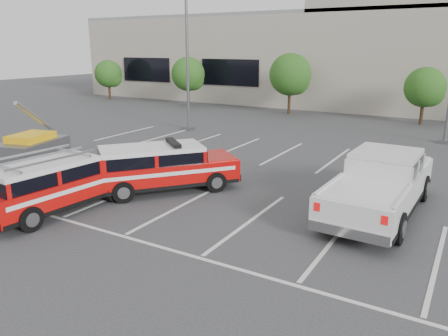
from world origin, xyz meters
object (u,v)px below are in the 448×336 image
Objects in this scene: light_pole_left at (187,49)px; tree_far_left at (109,75)px; fire_chief_suv at (163,171)px; utility_rig at (29,149)px; convention_building at (384,53)px; white_pickup at (379,190)px; tree_mid_right at (426,89)px; tree_mid_left at (291,76)px; ladder_suv at (55,188)px; tree_left at (189,75)px.

tree_far_left is at bearing 149.29° from light_pole_left.
fire_chief_suv is (6.37, -10.84, -4.41)m from light_pole_left.
utility_rig is at bearing -142.53° from fire_chief_suv.
tree_far_left is (-25.09, -9.82, -2.22)m from convention_building.
convention_building is at bearing 103.43° from white_pickup.
light_pole_left is at bearing 149.01° from white_pickup.
fire_chief_suv is (-6.72, -20.89, -1.72)m from tree_mid_right.
convention_building is 27.03m from tree_far_left.
utility_rig is (-5.08, -20.60, -2.45)m from tree_mid_left.
utility_rig is (-8.36, 0.29, -0.19)m from fire_chief_suv.
white_pickup is at bearing -31.77° from tree_far_left.
fire_chief_suv is at bearing 68.69° from ladder_suv.
convention_building is 31.01m from fire_chief_suv.
tree_left is at bearing 139.57° from white_pickup.
light_pole_left is at bearing -55.48° from tree_left.
light_pole_left is at bearing -112.39° from convention_building.
fire_chief_suv is 0.82× the size of white_pickup.
tree_far_left reaches higher than fire_chief_suv.
tree_mid_right is 0.73× the size of fire_chief_suv.
fire_chief_suv is (-1.81, -30.71, -3.94)m from convention_building.
tree_left is at bearing 0.00° from tree_far_left.
convention_building reaches higher than utility_rig.
tree_left is at bearing 120.40° from ladder_suv.
fire_chief_suv is at bearing -15.89° from utility_rig.
white_pickup is (10.93, -19.16, -2.24)m from tree_mid_left.
tree_mid_left reaches higher than white_pickup.
tree_mid_left is (20.00, 0.00, 0.54)m from tree_far_left.
white_pickup is at bearing -60.29° from tree_mid_left.
fire_chief_suv is at bearing -41.91° from tree_far_left.
convention_building is 11.19m from tree_mid_left.
utility_rig is (4.92, -20.60, -2.18)m from tree_left.
tree_far_left is 0.77× the size of ladder_suv.
white_pickup is at bearing -78.60° from convention_building.
ladder_suv is at bearing -48.62° from tree_far_left.
convention_building is 21.49m from light_pole_left.
tree_far_left reaches higher than utility_rig.
tree_far_left is at bearing 112.00° from utility_rig.
utility_rig is at bearing -100.67° from light_pole_left.
tree_mid_left is at bearing 138.37° from fire_chief_suv.
tree_mid_left reaches higher than tree_mid_right.
ladder_suv is 1.34× the size of utility_rig.
utility_rig is (-10.17, -30.42, -4.13)m from convention_building.
tree_mid_left is 0.93× the size of ladder_suv.
tree_mid_right is 16.72m from light_pole_left.
fire_chief_suv is (13.28, -20.89, -1.99)m from tree_left.
white_pickup is (0.93, -19.16, -1.70)m from tree_mid_right.
tree_left reaches higher than fire_chief_suv.
tree_mid_right is 0.39× the size of light_pole_left.
tree_left is 0.81× the size of fire_chief_suv.
ladder_suv is 7.63m from utility_rig.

